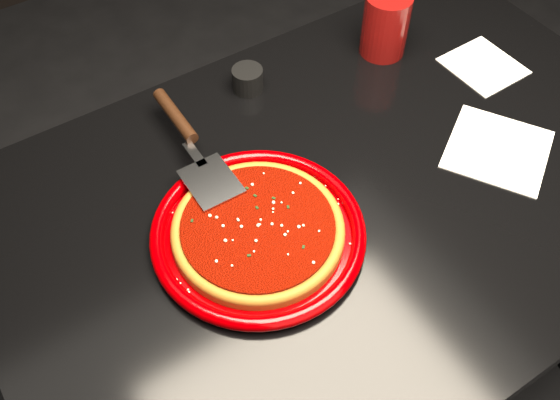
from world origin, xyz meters
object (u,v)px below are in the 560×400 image
Objects in this scene: plate at (258,232)px; pizza_server at (193,144)px; table at (335,296)px; cup at (385,25)px; ramekin at (248,79)px.

plate is 1.03× the size of pizza_server.
cup is (0.26, 0.25, 0.44)m from table.
plate is at bearing -118.59° from ramekin.
plate is 0.20m from pizza_server.
ramekin is at bearing 33.21° from pizza_server.
ramekin is (-0.02, 0.30, 0.40)m from table.
plate reaches higher than table.
plate is 0.34m from ramekin.
plate is 5.76× the size of ramekin.
cup is 2.15× the size of ramekin.
pizza_server is (-0.01, 0.19, 0.03)m from plate.
plate is 0.52m from cup.
pizza_server is at bearing 92.09° from plate.
table is at bearing 1.34° from plate.
pizza_server is 5.59× the size of ramekin.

